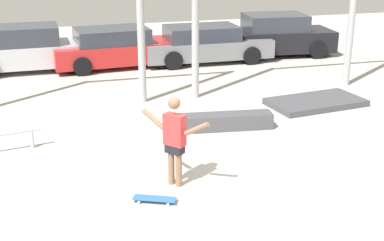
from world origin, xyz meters
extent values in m
plane|color=#B2ADA3|center=(0.00, 0.00, 0.00)|extent=(36.00, 36.00, 0.00)
cylinder|color=#8C664C|center=(-1.17, -0.04, 0.39)|extent=(0.12, 0.12, 0.79)
cylinder|color=#8C664C|center=(-1.06, -0.16, 0.39)|extent=(0.12, 0.12, 0.79)
cube|color=black|center=(-1.12, -0.10, 0.72)|extent=(0.35, 0.37, 0.17)
cube|color=#DB3838|center=(-1.12, -0.10, 1.07)|extent=(0.40, 0.42, 0.57)
sphere|color=#8C664C|center=(-1.12, -0.10, 1.57)|extent=(0.22, 0.22, 0.22)
cylinder|color=#8C664C|center=(-1.42, 0.25, 1.18)|extent=(0.39, 0.43, 0.34)
cylinder|color=#8C664C|center=(-0.81, -0.45, 1.18)|extent=(0.39, 0.43, 0.34)
cube|color=#2D66B2|center=(-1.61, -0.66, 0.07)|extent=(0.76, 0.50, 0.01)
cylinder|color=silver|center=(-1.34, -0.66, 0.03)|extent=(0.06, 0.05, 0.05)
cylinder|color=silver|center=(-1.43, -0.86, 0.03)|extent=(0.06, 0.05, 0.05)
cylinder|color=silver|center=(-1.80, -0.45, 0.03)|extent=(0.06, 0.05, 0.05)
cylinder|color=silver|center=(-1.89, -0.65, 0.03)|extent=(0.06, 0.05, 0.05)
cube|color=#47474C|center=(0.68, 2.43, 0.18)|extent=(2.32, 0.74, 0.37)
cube|color=#47474C|center=(3.63, 3.50, 0.08)|extent=(2.65, 1.67, 0.16)
cylinder|color=#B7BABF|center=(-3.63, 2.44, 0.20)|extent=(0.07, 0.07, 0.40)
cube|color=#B7BABF|center=(-3.70, 9.48, 0.54)|extent=(4.18, 1.76, 0.70)
cube|color=#2D333D|center=(-3.87, 9.47, 1.19)|extent=(2.31, 1.59, 0.60)
cylinder|color=black|center=(-2.44, 10.32, 0.34)|extent=(0.69, 0.24, 0.69)
cylinder|color=black|center=(-2.40, 8.70, 0.34)|extent=(0.69, 0.24, 0.69)
cube|color=red|center=(-0.82, 9.26, 0.49)|extent=(4.48, 2.09, 0.65)
cube|color=#2D333D|center=(-0.99, 9.25, 1.07)|extent=(2.52, 1.79, 0.50)
cylinder|color=black|center=(0.46, 10.22, 0.30)|extent=(0.62, 0.27, 0.61)
cylinder|color=black|center=(0.60, 8.53, 0.30)|extent=(0.62, 0.27, 0.61)
cylinder|color=black|center=(-2.23, 9.99, 0.30)|extent=(0.62, 0.27, 0.61)
cylinder|color=black|center=(-2.09, 8.31, 0.30)|extent=(0.62, 0.27, 0.61)
cube|color=slate|center=(2.30, 9.11, 0.48)|extent=(4.51, 1.70, 0.62)
cube|color=#2D333D|center=(2.12, 9.11, 1.03)|extent=(2.48, 1.56, 0.49)
cylinder|color=black|center=(3.70, 9.92, 0.31)|extent=(0.63, 0.22, 0.62)
cylinder|color=black|center=(3.69, 8.28, 0.31)|extent=(0.63, 0.22, 0.62)
cylinder|color=black|center=(0.91, 9.94, 0.31)|extent=(0.63, 0.22, 0.62)
cylinder|color=black|center=(0.90, 8.30, 0.31)|extent=(0.63, 0.22, 0.62)
cube|color=black|center=(5.21, 9.48, 0.55)|extent=(4.12, 2.16, 0.75)
cube|color=#2D333D|center=(5.05, 9.50, 1.22)|extent=(2.33, 1.85, 0.59)
cylinder|color=black|center=(6.52, 10.24, 0.32)|extent=(0.65, 0.28, 0.64)
cylinder|color=black|center=(6.35, 8.49, 0.32)|extent=(0.65, 0.28, 0.64)
cylinder|color=black|center=(4.07, 10.47, 0.32)|extent=(0.65, 0.28, 0.64)
cylinder|color=black|center=(3.90, 8.73, 0.32)|extent=(0.65, 0.28, 0.64)
camera|label=1|loc=(-3.19, -8.68, 4.37)|focal=50.00mm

